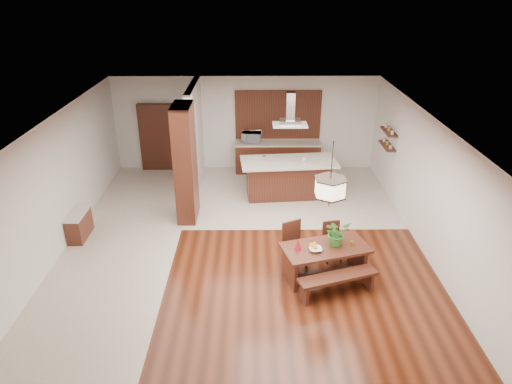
{
  "coord_description": "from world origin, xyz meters",
  "views": [
    {
      "loc": [
        0.23,
        -9.07,
        5.53
      ],
      "look_at": [
        0.3,
        0.0,
        1.25
      ],
      "focal_mm": 32.0,
      "sensor_mm": 36.0,
      "label": 1
    }
  ],
  "objects_px": {
    "foliage_plant": "(337,233)",
    "kitchen_island": "(288,178)",
    "island_cup": "(304,160)",
    "microwave": "(252,137)",
    "hallway_console": "(79,225)",
    "dining_chair_right": "(333,242)",
    "dining_bench": "(337,285)",
    "dining_chair_left": "(296,246)",
    "pendant_lantern": "(331,175)",
    "dining_table": "(325,255)",
    "fruit_bowl": "(315,249)",
    "range_hood": "(290,109)"
  },
  "relations": [
    {
      "from": "foliage_plant",
      "to": "kitchen_island",
      "type": "xyz_separation_m",
      "value": [
        -0.68,
        3.73,
        -0.43
      ]
    },
    {
      "from": "kitchen_island",
      "to": "island_cup",
      "type": "height_order",
      "value": "island_cup"
    },
    {
      "from": "kitchen_island",
      "to": "microwave",
      "type": "height_order",
      "value": "microwave"
    },
    {
      "from": "hallway_console",
      "to": "microwave",
      "type": "xyz_separation_m",
      "value": [
        4.01,
        4.02,
        0.8
      ]
    },
    {
      "from": "dining_chair_right",
      "to": "island_cup",
      "type": "bearing_deg",
      "value": 85.27
    },
    {
      "from": "hallway_console",
      "to": "microwave",
      "type": "distance_m",
      "value": 5.73
    },
    {
      "from": "hallway_console",
      "to": "dining_bench",
      "type": "distance_m",
      "value": 6.05
    },
    {
      "from": "dining_bench",
      "to": "foliage_plant",
      "type": "bearing_deg",
      "value": 86.21
    },
    {
      "from": "kitchen_island",
      "to": "dining_chair_left",
      "type": "bearing_deg",
      "value": -96.54
    },
    {
      "from": "dining_chair_left",
      "to": "pendant_lantern",
      "type": "relative_size",
      "value": 0.75
    },
    {
      "from": "pendant_lantern",
      "to": "dining_chair_left",
      "type": "bearing_deg",
      "value": 145.44
    },
    {
      "from": "hallway_console",
      "to": "dining_table",
      "type": "bearing_deg",
      "value": -16.21
    },
    {
      "from": "dining_table",
      "to": "dining_bench",
      "type": "distance_m",
      "value": 0.68
    },
    {
      "from": "dining_table",
      "to": "island_cup",
      "type": "height_order",
      "value": "island_cup"
    },
    {
      "from": "hallway_console",
      "to": "microwave",
      "type": "bearing_deg",
      "value": 45.1
    },
    {
      "from": "dining_table",
      "to": "dining_bench",
      "type": "height_order",
      "value": "dining_table"
    },
    {
      "from": "dining_chair_left",
      "to": "dining_table",
      "type": "bearing_deg",
      "value": -60.37
    },
    {
      "from": "dining_chair_right",
      "to": "kitchen_island",
      "type": "distance_m",
      "value": 3.27
    },
    {
      "from": "microwave",
      "to": "foliage_plant",
      "type": "bearing_deg",
      "value": -67.47
    },
    {
      "from": "fruit_bowl",
      "to": "pendant_lantern",
      "type": "bearing_deg",
      "value": 33.9
    },
    {
      "from": "dining_chair_left",
      "to": "microwave",
      "type": "bearing_deg",
      "value": 74.15
    },
    {
      "from": "foliage_plant",
      "to": "fruit_bowl",
      "type": "bearing_deg",
      "value": -153.01
    },
    {
      "from": "hallway_console",
      "to": "pendant_lantern",
      "type": "relative_size",
      "value": 0.67
    },
    {
      "from": "dining_chair_right",
      "to": "fruit_bowl",
      "type": "xyz_separation_m",
      "value": [
        -0.48,
        -0.76,
        0.31
      ]
    },
    {
      "from": "dining_table",
      "to": "island_cup",
      "type": "relative_size",
      "value": 15.34
    },
    {
      "from": "dining_table",
      "to": "range_hood",
      "type": "xyz_separation_m",
      "value": [
        -0.47,
        3.81,
        1.95
      ]
    },
    {
      "from": "dining_chair_left",
      "to": "dining_chair_right",
      "type": "distance_m",
      "value": 0.85
    },
    {
      "from": "dining_chair_right",
      "to": "dining_chair_left",
      "type": "bearing_deg",
      "value": -174.56
    },
    {
      "from": "hallway_console",
      "to": "dining_chair_left",
      "type": "xyz_separation_m",
      "value": [
        4.93,
        -1.21,
        0.18
      ]
    },
    {
      "from": "pendant_lantern",
      "to": "range_hood",
      "type": "height_order",
      "value": "same"
    },
    {
      "from": "kitchen_island",
      "to": "range_hood",
      "type": "bearing_deg",
      "value": 84.88
    },
    {
      "from": "dining_chair_left",
      "to": "kitchen_island",
      "type": "bearing_deg",
      "value": 62.78
    },
    {
      "from": "dining_chair_right",
      "to": "kitchen_island",
      "type": "relative_size",
      "value": 0.32
    },
    {
      "from": "dining_chair_left",
      "to": "foliage_plant",
      "type": "distance_m",
      "value": 0.96
    },
    {
      "from": "foliage_plant",
      "to": "microwave",
      "type": "distance_m",
      "value": 5.79
    },
    {
      "from": "dining_bench",
      "to": "fruit_bowl",
      "type": "relative_size",
      "value": 6.23
    },
    {
      "from": "dining_bench",
      "to": "range_hood",
      "type": "xyz_separation_m",
      "value": [
        -0.64,
        4.4,
        2.24
      ]
    },
    {
      "from": "dining_chair_left",
      "to": "microwave",
      "type": "xyz_separation_m",
      "value": [
        -0.92,
        5.23,
        0.62
      ]
    },
    {
      "from": "kitchen_island",
      "to": "foliage_plant",
      "type": "bearing_deg",
      "value": -84.78
    },
    {
      "from": "kitchen_island",
      "to": "microwave",
      "type": "bearing_deg",
      "value": 113.88
    },
    {
      "from": "microwave",
      "to": "pendant_lantern",
      "type": "bearing_deg",
      "value": -69.7
    },
    {
      "from": "hallway_console",
      "to": "island_cup",
      "type": "xyz_separation_m",
      "value": [
        5.41,
        2.13,
        0.79
      ]
    },
    {
      "from": "hallway_console",
      "to": "dining_chair_left",
      "type": "relative_size",
      "value": 0.89
    },
    {
      "from": "foliage_plant",
      "to": "island_cup",
      "type": "distance_m",
      "value": 3.66
    },
    {
      "from": "dining_bench",
      "to": "dining_chair_right",
      "type": "relative_size",
      "value": 1.83
    },
    {
      "from": "hallway_console",
      "to": "dining_chair_right",
      "type": "bearing_deg",
      "value": -9.66
    },
    {
      "from": "hallway_console",
      "to": "fruit_bowl",
      "type": "distance_m",
      "value": 5.55
    },
    {
      "from": "dining_chair_right",
      "to": "foliage_plant",
      "type": "relative_size",
      "value": 1.57
    },
    {
      "from": "dining_bench",
      "to": "island_cup",
      "type": "bearing_deg",
      "value": 93.09
    },
    {
      "from": "kitchen_island",
      "to": "range_hood",
      "type": "height_order",
      "value": "range_hood"
    }
  ]
}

